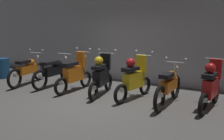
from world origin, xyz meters
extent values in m
plane|color=#565451|center=(0.00, 0.00, 0.00)|extent=(80.00, 80.00, 0.00)
cube|color=#ADADB2|center=(0.00, 2.76, 1.69)|extent=(16.00, 0.30, 3.38)
torus|color=black|center=(-2.99, 1.16, 0.33)|extent=(0.20, 0.66, 0.65)
torus|color=black|center=(-2.77, -0.12, 0.33)|extent=(0.20, 0.66, 0.65)
cube|color=orange|center=(-2.88, 0.52, 0.52)|extent=(0.36, 0.86, 0.28)
ellipsoid|color=orange|center=(-2.91, 0.67, 0.73)|extent=(0.33, 0.48, 0.22)
cube|color=black|center=(-2.85, 0.34, 0.80)|extent=(0.33, 0.55, 0.10)
cylinder|color=#B7BABF|center=(-2.98, 1.06, 1.02)|extent=(0.56, 0.13, 0.04)
sphere|color=#B7BABF|center=(-3.23, 1.01, 1.12)|extent=(0.07, 0.07, 0.07)
sphere|color=#B7BABF|center=(-2.72, 1.10, 1.12)|extent=(0.07, 0.07, 0.07)
cylinder|color=#B7BABF|center=(-2.99, 1.11, 0.65)|extent=(0.08, 0.17, 0.65)
sphere|color=silver|center=(-2.99, 1.11, 0.87)|extent=(0.12, 0.12, 0.12)
cube|color=white|center=(-2.77, -0.10, 0.43)|extent=(0.16, 0.04, 0.10)
torus|color=black|center=(-1.92, 1.41, 0.33)|extent=(0.09, 0.65, 0.65)
torus|color=black|center=(-1.92, 0.11, 0.33)|extent=(0.09, 0.65, 0.65)
cube|color=black|center=(-1.92, 0.76, 0.52)|extent=(0.22, 0.83, 0.28)
ellipsoid|color=black|center=(-1.92, 0.91, 0.73)|extent=(0.26, 0.44, 0.22)
cube|color=black|center=(-1.92, 0.58, 0.80)|extent=(0.24, 0.52, 0.10)
cylinder|color=#B7BABF|center=(-1.92, 1.30, 1.02)|extent=(0.56, 0.04, 0.04)
cylinder|color=#B7BABF|center=(-1.92, 1.36, 0.65)|extent=(0.06, 0.16, 0.65)
sphere|color=silver|center=(-1.92, 1.36, 0.87)|extent=(0.12, 0.12, 0.12)
cube|color=white|center=(-1.92, 0.13, 0.43)|extent=(0.16, 0.01, 0.10)
torus|color=black|center=(-0.93, 1.14, 0.27)|extent=(0.12, 0.53, 0.53)
torus|color=black|center=(-0.99, -0.01, 0.27)|extent=(0.12, 0.53, 0.53)
cube|color=orange|center=(-0.96, 0.56, 0.54)|extent=(0.26, 0.75, 0.44)
cube|color=orange|center=(-0.94, 0.91, 0.94)|extent=(0.29, 0.13, 0.48)
cube|color=black|center=(-0.97, 0.40, 0.85)|extent=(0.27, 0.53, 0.10)
cylinder|color=#B7BABF|center=(-0.93, 1.05, 1.16)|extent=(0.56, 0.07, 0.04)
sphere|color=#B7BABF|center=(-1.19, 1.06, 1.26)|extent=(0.07, 0.07, 0.07)
sphere|color=#B7BABF|center=(-0.67, 1.03, 1.26)|extent=(0.07, 0.07, 0.07)
cylinder|color=#B7BABF|center=(-0.93, 1.09, 0.69)|extent=(0.06, 0.15, 0.85)
sphere|color=silver|center=(-0.93, 1.09, 1.01)|extent=(0.12, 0.12, 0.12)
cube|color=white|center=(-0.99, 0.01, 0.36)|extent=(0.16, 0.02, 0.10)
torus|color=black|center=(-0.09, 1.13, 0.27)|extent=(0.17, 0.54, 0.53)
torus|color=black|center=(0.09, 0.00, 0.27)|extent=(0.17, 0.54, 0.53)
cube|color=black|center=(0.00, 0.56, 0.54)|extent=(0.33, 0.76, 0.44)
cube|color=black|center=(-0.05, 0.90, 0.94)|extent=(0.30, 0.16, 0.48)
cube|color=black|center=(0.02, 0.40, 0.85)|extent=(0.32, 0.55, 0.10)
cylinder|color=#B7BABF|center=(-0.07, 1.04, 1.16)|extent=(0.56, 0.12, 0.04)
sphere|color=#B7BABF|center=(-0.33, 1.00, 1.26)|extent=(0.07, 0.07, 0.07)
sphere|color=#B7BABF|center=(0.18, 1.08, 1.26)|extent=(0.07, 0.07, 0.07)
cylinder|color=#B7BABF|center=(-0.08, 1.09, 0.69)|extent=(0.08, 0.15, 0.85)
sphere|color=silver|center=(-0.08, 1.09, 1.01)|extent=(0.12, 0.12, 0.12)
cube|color=white|center=(0.08, 0.02, 0.36)|extent=(0.16, 0.04, 0.10)
sphere|color=gold|center=(0.02, 0.40, 1.02)|extent=(0.24, 0.24, 0.24)
torus|color=black|center=(1.07, 1.24, 0.27)|extent=(0.19, 0.54, 0.53)
torus|color=black|center=(0.85, 0.11, 0.27)|extent=(0.19, 0.54, 0.53)
cube|color=gold|center=(0.96, 0.67, 0.54)|extent=(0.36, 0.76, 0.44)
cube|color=gold|center=(1.03, 1.01, 0.94)|extent=(0.30, 0.17, 0.48)
cube|color=black|center=(0.93, 0.51, 0.85)|extent=(0.34, 0.56, 0.10)
cylinder|color=#B7BABF|center=(1.06, 1.15, 1.16)|extent=(0.56, 0.15, 0.04)
sphere|color=#B7BABF|center=(0.80, 1.20, 1.26)|extent=(0.07, 0.07, 0.07)
sphere|color=#B7BABF|center=(1.31, 1.09, 1.26)|extent=(0.07, 0.07, 0.07)
cylinder|color=#B7BABF|center=(1.06, 1.19, 0.69)|extent=(0.08, 0.16, 0.85)
sphere|color=silver|center=(1.06, 1.19, 1.01)|extent=(0.12, 0.12, 0.12)
cube|color=white|center=(0.85, 0.13, 0.36)|extent=(0.16, 0.04, 0.10)
sphere|color=red|center=(0.93, 0.51, 1.02)|extent=(0.24, 0.24, 0.24)
torus|color=black|center=(1.94, 1.28, 0.33)|extent=(0.11, 0.65, 0.65)
torus|color=black|center=(1.90, -0.02, 0.33)|extent=(0.11, 0.65, 0.65)
cube|color=orange|center=(1.92, 0.63, 0.52)|extent=(0.25, 0.84, 0.28)
ellipsoid|color=orange|center=(1.93, 0.79, 0.73)|extent=(0.28, 0.45, 0.22)
cube|color=black|center=(1.91, 0.45, 0.80)|extent=(0.26, 0.53, 0.10)
cylinder|color=#B7BABF|center=(1.94, 1.18, 1.02)|extent=(0.56, 0.06, 0.04)
sphere|color=#B7BABF|center=(1.68, 1.19, 1.12)|extent=(0.07, 0.07, 0.07)
sphere|color=#B7BABF|center=(2.20, 1.17, 1.12)|extent=(0.07, 0.07, 0.07)
cylinder|color=#B7BABF|center=(1.94, 1.23, 0.65)|extent=(0.06, 0.16, 0.65)
sphere|color=silver|center=(1.94, 1.23, 0.87)|extent=(0.12, 0.12, 0.12)
cube|color=white|center=(1.90, 0.01, 0.43)|extent=(0.16, 0.02, 0.10)
torus|color=black|center=(2.95, 1.37, 0.27)|extent=(0.16, 0.54, 0.53)
torus|color=black|center=(2.81, 0.23, 0.27)|extent=(0.16, 0.54, 0.53)
cube|color=red|center=(2.88, 0.80, 0.54)|extent=(0.31, 0.76, 0.44)
cube|color=red|center=(2.92, 1.14, 0.94)|extent=(0.29, 0.15, 0.48)
cube|color=black|center=(2.86, 0.64, 0.85)|extent=(0.30, 0.55, 0.10)
cylinder|color=#B7BABF|center=(2.94, 1.28, 1.16)|extent=(0.56, 0.11, 0.04)
cylinder|color=#B7BABF|center=(2.95, 1.33, 0.69)|extent=(0.07, 0.15, 0.85)
sphere|color=silver|center=(2.95, 1.33, 1.01)|extent=(0.12, 0.12, 0.12)
cube|color=white|center=(2.81, 0.25, 0.36)|extent=(0.16, 0.03, 0.10)
sphere|color=red|center=(2.86, 0.64, 1.02)|extent=(0.24, 0.24, 0.24)
cylinder|color=navy|center=(-4.51, 0.79, 0.38)|extent=(0.51, 0.51, 0.75)
camera|label=1|loc=(3.48, -5.23, 1.99)|focal=39.03mm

